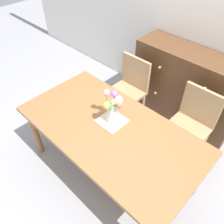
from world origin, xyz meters
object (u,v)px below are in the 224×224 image
chair_left (129,87)px  dresser (186,88)px  flower_vase (113,107)px  chair_right (192,122)px  dining_table (110,133)px

chair_left → dresser: bearing=-135.6°
chair_left → dresser: (0.53, 0.52, -0.02)m
dresser → flower_vase: size_ratio=4.37×
chair_left → chair_right: (0.90, 0.00, 0.00)m
chair_right → chair_left: bearing=0.0°
dresser → chair_right: bearing=-54.2°
dining_table → dresser: (0.08, 1.33, -0.14)m
dining_table → chair_right: chair_right is taller
dresser → chair_left: bearing=-135.6°
chair_right → dresser: 0.64m
chair_right → dresser: dresser is taller
dining_table → flower_vase: flower_vase is taller
dining_table → dresser: size_ratio=1.27×
dining_table → chair_left: bearing=118.9°
chair_right → dresser: bearing=-54.2°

